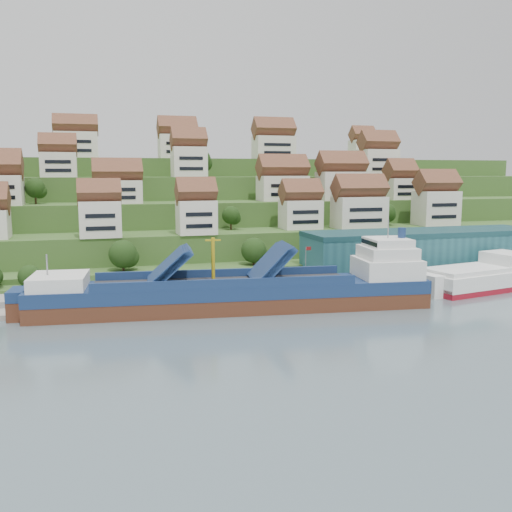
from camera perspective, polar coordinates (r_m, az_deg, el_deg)
name	(u,v)px	position (r m, az deg, el deg)	size (l,w,h in m)	color
ground	(239,308)	(113.02, -1.73, -5.17)	(300.00, 300.00, 0.00)	slate
quay	(306,283)	(132.84, 4.98, -2.66)	(180.00, 14.00, 2.20)	gray
hillside	(167,216)	(212.26, -8.92, 4.01)	(260.00, 128.00, 31.00)	#2D4C1E
hillside_village	(188,180)	(168.69, -6.81, 7.53)	(153.01, 63.18, 28.39)	silver
hillside_trees	(168,217)	(149.38, -8.80, 3.86)	(140.98, 62.32, 31.17)	#203E14
warehouse	(423,250)	(148.17, 16.32, 0.57)	(60.00, 15.00, 10.00)	#235960
flagpole	(306,262)	(126.58, 5.04, -0.56)	(1.28, 0.16, 8.00)	gray
cargo_ship	(245,293)	(111.00, -1.15, -3.71)	(77.13, 20.44, 16.90)	#522919
second_ship	(484,278)	(140.03, 21.85, -2.03)	(31.77, 16.83, 8.75)	maroon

